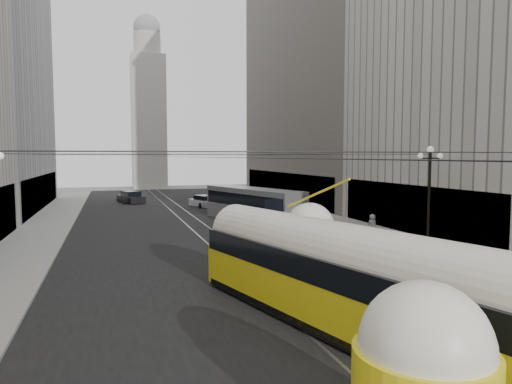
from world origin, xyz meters
TOP-DOWN VIEW (x-y plane):
  - road at (0.00, 32.50)m, footprint 20.00×85.00m
  - sidewalk_left at (-12.00, 36.00)m, footprint 4.00×72.00m
  - sidewalk_right at (12.00, 36.00)m, footprint 4.00×72.00m
  - rail_left at (-0.75, 32.50)m, footprint 0.12×85.00m
  - rail_right at (0.75, 32.50)m, footprint 0.12×85.00m
  - building_right_far at (20.00, 48.00)m, footprint 12.60×32.60m
  - distant_tower at (0.00, 80.00)m, footprint 6.00×6.00m
  - lamppost_right_mid at (12.60, 18.00)m, footprint 1.86×0.44m
  - catenary at (0.12, 31.49)m, footprint 25.00×72.00m
  - streetcar at (0.50, 7.19)m, footprint 6.47×16.17m
  - city_bus at (5.08, 31.87)m, footprint 6.01×12.47m
  - sedan_white_far at (3.40, 45.50)m, footprint 3.09×4.61m
  - sedan_dark_far at (-4.50, 52.75)m, footprint 3.40×5.12m
  - pedestrian_sidewalk_right at (11.18, 22.30)m, footprint 0.79×0.53m

SIDE VIEW (x-z plane):
  - road at x=0.00m, z-range -0.01..0.01m
  - rail_left at x=-0.75m, z-range -0.02..0.02m
  - rail_right at x=0.75m, z-range -0.02..0.02m
  - sidewalk_left at x=-12.00m, z-range 0.00..0.15m
  - sidewalk_right at x=12.00m, z-range 0.00..0.15m
  - sedan_white_far at x=3.40m, z-range -0.06..1.28m
  - sedan_dark_far at x=-4.50m, z-range -0.07..1.43m
  - pedestrian_sidewalk_right at x=11.18m, z-range 0.15..1.67m
  - city_bus at x=5.08m, z-range 0.15..3.20m
  - streetcar at x=0.50m, z-range -0.04..3.62m
  - lamppost_right_mid at x=12.60m, z-range 0.56..6.93m
  - catenary at x=0.12m, z-range 5.77..6.00m
  - distant_tower at x=0.00m, z-range -0.71..30.65m
  - building_right_far at x=20.00m, z-range 0.01..32.61m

